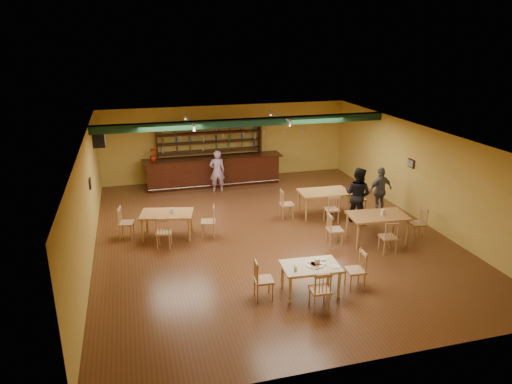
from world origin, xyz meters
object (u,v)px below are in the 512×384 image
object	(u,v)px
patron_right_a	(358,195)
patron_bar	(217,171)
dining_table_d	(377,228)
near_table	(310,279)
bar_counter	(213,171)
dining_table_a	(167,225)
dining_table_b	(323,203)

from	to	relation	value
patron_right_a	patron_bar	bearing A→B (deg)	5.60
dining_table_d	near_table	distance (m)	3.61
patron_right_a	near_table	bearing A→B (deg)	103.81
dining_table_d	patron_right_a	bearing A→B (deg)	89.39
bar_counter	dining_table_a	distance (m)	5.06
patron_bar	bar_counter	bearing A→B (deg)	-88.13
dining_table_d	patron_bar	bearing A→B (deg)	127.36
dining_table_d	patron_bar	xyz separation A→B (m)	(-3.58, 5.62, 0.39)
near_table	patron_right_a	world-z (taller)	patron_right_a
dining_table_a	near_table	size ratio (longest dim) A/B	1.15
bar_counter	patron_right_a	world-z (taller)	patron_right_a
near_table	dining_table_a	bearing A→B (deg)	129.05
patron_right_a	dining_table_b	bearing A→B (deg)	8.09
bar_counter	near_table	xyz separation A→B (m)	(0.70, -8.61, -0.22)
dining_table_a	patron_bar	distance (m)	4.35
bar_counter	patron_right_a	distance (m)	6.16
dining_table_b	near_table	bearing A→B (deg)	-113.69
bar_counter	patron_bar	bearing A→B (deg)	-89.69
dining_table_d	patron_right_a	distance (m)	1.64
dining_table_a	near_table	bearing A→B (deg)	-41.58
bar_counter	patron_bar	distance (m)	0.86
dining_table_d	patron_bar	world-z (taller)	patron_bar
patron_bar	patron_right_a	distance (m)	5.52
bar_counter	dining_table_b	xyz separation A→B (m)	(2.93, -4.09, -0.16)
bar_counter	dining_table_b	size ratio (longest dim) A/B	3.38
bar_counter	dining_table_a	world-z (taller)	bar_counter
dining_table_d	near_table	xyz separation A→B (m)	(-2.89, -2.16, -0.06)
dining_table_d	dining_table_b	bearing A→B (deg)	110.31
dining_table_a	patron_right_a	world-z (taller)	patron_right_a
dining_table_b	patron_right_a	size ratio (longest dim) A/B	0.91
near_table	patron_bar	distance (m)	7.83
bar_counter	dining_table_d	xyz separation A→B (m)	(3.58, -6.45, -0.16)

